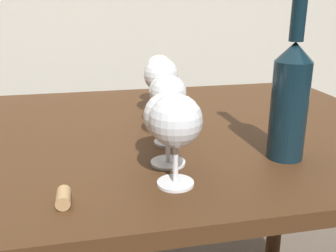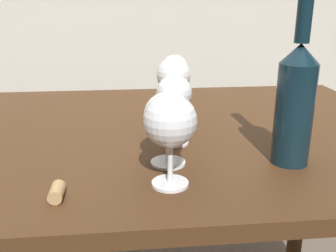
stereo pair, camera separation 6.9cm
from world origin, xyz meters
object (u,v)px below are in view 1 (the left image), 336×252
at_px(wine_glass_merlot, 165,93).
at_px(wine_glass_amber, 161,76).
at_px(wine_glass_white, 168,117).
at_px(wine_bottle, 290,97).
at_px(wine_glass_pinot, 169,95).
at_px(cork, 63,198).
at_px(wine_glass_cabernet, 159,70).
at_px(wine_glass_rose, 176,123).

bearing_deg(wine_glass_merlot, wine_glass_amber, 84.21).
bearing_deg(wine_glass_white, wine_bottle, -3.93).
relative_size(wine_glass_pinot, wine_glass_merlot, 1.15).
distance_m(wine_glass_white, cork, 0.23).
height_order(wine_glass_pinot, cork, wine_glass_pinot).
height_order(wine_glass_white, wine_glass_amber, wine_glass_amber).
bearing_deg(wine_glass_pinot, cork, -133.78).
xyz_separation_m(wine_glass_merlot, wine_bottle, (0.19, -0.22, 0.03)).
height_order(wine_glass_pinot, wine_glass_cabernet, wine_glass_pinot).
bearing_deg(wine_bottle, wine_glass_pinot, 149.49).
height_order(wine_glass_white, wine_glass_merlot, wine_glass_white).
height_order(wine_glass_amber, wine_bottle, wine_bottle).
relative_size(wine_glass_white, wine_glass_pinot, 0.94).
distance_m(wine_glass_rose, wine_glass_white, 0.09).
bearing_deg(wine_glass_rose, wine_glass_pinot, 81.31).
height_order(wine_glass_white, wine_glass_cabernet, wine_glass_cabernet).
height_order(wine_glass_merlot, cork, wine_glass_merlot).
relative_size(wine_glass_cabernet, wine_bottle, 0.47).
height_order(wine_glass_rose, wine_glass_pinot, wine_glass_rose).
bearing_deg(wine_glass_rose, wine_bottle, 16.45).
xyz_separation_m(wine_glass_rose, wine_glass_merlot, (0.04, 0.29, -0.02)).
relative_size(wine_glass_white, wine_glass_cabernet, 0.95).
bearing_deg(wine_glass_merlot, wine_glass_white, -99.95).
distance_m(wine_glass_merlot, wine_bottle, 0.29).
height_order(wine_glass_rose, wine_glass_amber, wine_glass_rose).
height_order(wine_glass_white, cork, wine_glass_white).
relative_size(wine_glass_amber, wine_bottle, 0.49).
relative_size(wine_glass_rose, wine_glass_amber, 1.01).
relative_size(wine_glass_white, wine_glass_amber, 0.90).
relative_size(wine_glass_white, cork, 3.26).
relative_size(wine_glass_pinot, wine_glass_cabernet, 1.01).
xyz_separation_m(wine_glass_pinot, wine_glass_amber, (0.02, 0.19, 0.00)).
height_order(wine_glass_rose, wine_bottle, wine_bottle).
bearing_deg(wine_glass_white, wine_glass_amber, 81.38).
distance_m(wine_glass_amber, wine_glass_cabernet, 0.10).
xyz_separation_m(wine_glass_amber, wine_bottle, (0.18, -0.31, 0.01)).
bearing_deg(wine_glass_cabernet, wine_glass_rose, -97.72).
bearing_deg(wine_glass_amber, wine_glass_merlot, -95.79).
relative_size(wine_glass_merlot, cork, 3.01).
bearing_deg(wine_bottle, wine_glass_cabernet, 112.11).
bearing_deg(wine_bottle, wine_glass_white, 176.07).
bearing_deg(wine_glass_cabernet, wine_glass_amber, -98.49).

